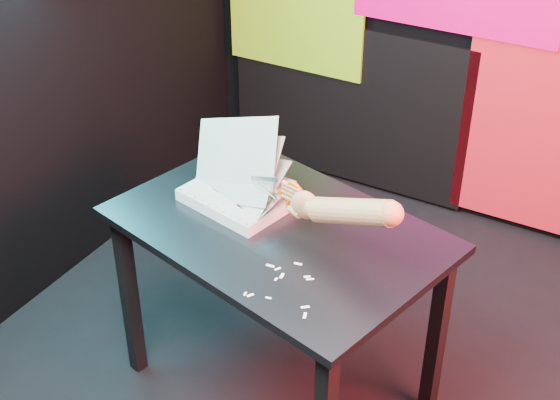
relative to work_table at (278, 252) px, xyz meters
The scene contains 7 objects.
room 0.77m from the work_table, ahead, with size 3.01×3.01×2.71m.
backdrop 1.56m from the work_table, 76.02° to the left, with size 2.88×0.05×2.08m.
work_table is the anchor object (origin of this frame).
printout_stack 0.24m from the work_table, 163.90° to the left, with size 0.42×0.32×0.34m.
scissors 0.25m from the work_table, 11.96° to the right, with size 0.22×0.06×0.13m.
hand_forearm 0.40m from the work_table, 13.33° to the right, with size 0.43×0.15×0.20m.
paper_clippings 0.32m from the work_table, 56.11° to the right, with size 0.22×0.22×0.00m.
Camera 1 is at (0.74, -1.84, 2.22)m, focal length 50.00 mm.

